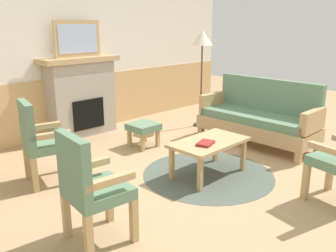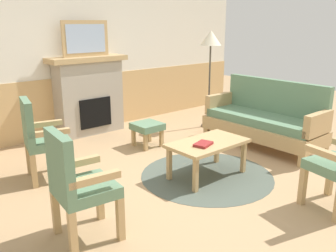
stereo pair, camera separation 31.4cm
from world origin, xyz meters
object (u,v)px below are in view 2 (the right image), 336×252
(framed_picture, at_px, (86,38))
(couch, at_px, (265,120))
(fireplace, at_px, (89,95))
(book_on_table, at_px, (203,144))
(armchair_near_fireplace, at_px, (41,136))
(armchair_by_window_left, at_px, (77,182))
(coffee_table, at_px, (208,146))
(floor_lamp_by_couch, at_px, (211,44))
(footstool, at_px, (147,128))

(framed_picture, bearing_deg, couch, -54.48)
(fireplace, distance_m, book_on_table, 2.59)
(fireplace, bearing_deg, couch, -54.48)
(fireplace, height_order, armchair_near_fireplace, fireplace)
(couch, bearing_deg, armchair_near_fireplace, 161.58)
(armchair_by_window_left, bearing_deg, book_on_table, 4.89)
(fireplace, relative_size, couch, 0.72)
(couch, relative_size, armchair_by_window_left, 1.84)
(book_on_table, bearing_deg, coffee_table, 22.47)
(floor_lamp_by_couch, bearing_deg, coffee_table, -137.40)
(couch, xyz_separation_m, floor_lamp_by_couch, (0.15, 1.27, 1.05))
(framed_picture, xyz_separation_m, footstool, (0.30, -1.18, -1.28))
(couch, bearing_deg, framed_picture, 125.52)
(armchair_by_window_left, distance_m, floor_lamp_by_couch, 3.93)
(framed_picture, bearing_deg, armchair_near_fireplace, -136.22)
(framed_picture, relative_size, floor_lamp_by_couch, 0.48)
(fireplace, height_order, coffee_table, fireplace)
(footstool, xyz_separation_m, floor_lamp_by_couch, (1.49, 0.14, 1.17))
(framed_picture, xyz_separation_m, floor_lamp_by_couch, (1.79, -1.04, -0.11))
(fireplace, xyz_separation_m, floor_lamp_by_couch, (1.79, -1.04, 0.80))
(fireplace, xyz_separation_m, book_on_table, (0.03, -2.59, -0.20))
(coffee_table, xyz_separation_m, armchair_by_window_left, (-1.81, -0.20, 0.15))
(coffee_table, height_order, book_on_table, book_on_table)
(coffee_table, bearing_deg, armchair_by_window_left, -173.66)
(couch, distance_m, footstool, 1.76)
(footstool, bearing_deg, armchair_near_fireplace, -175.62)
(floor_lamp_by_couch, bearing_deg, fireplace, 150.00)
(book_on_table, distance_m, armchair_by_window_left, 1.68)
(fireplace, bearing_deg, coffee_table, -86.13)
(couch, bearing_deg, fireplace, 125.52)
(fireplace, relative_size, armchair_by_window_left, 1.33)
(framed_picture, relative_size, coffee_table, 0.83)
(framed_picture, height_order, floor_lamp_by_couch, framed_picture)
(couch, xyz_separation_m, book_on_table, (-1.62, -0.28, 0.06))
(book_on_table, distance_m, footstool, 1.44)
(framed_picture, relative_size, armchair_by_window_left, 0.82)
(fireplace, relative_size, floor_lamp_by_couch, 0.77)
(footstool, distance_m, floor_lamp_by_couch, 1.90)
(framed_picture, xyz_separation_m, armchair_by_window_left, (-1.64, -2.73, -1.02))
(couch, relative_size, floor_lamp_by_couch, 1.07)
(book_on_table, height_order, footstool, book_on_table)
(fireplace, relative_size, armchair_near_fireplace, 1.33)
(footstool, height_order, armchair_by_window_left, armchair_by_window_left)
(framed_picture, distance_m, couch, 3.07)
(book_on_table, relative_size, floor_lamp_by_couch, 0.13)
(framed_picture, relative_size, book_on_table, 3.53)
(book_on_table, bearing_deg, fireplace, 90.67)
(framed_picture, distance_m, armchair_by_window_left, 3.34)
(framed_picture, xyz_separation_m, couch, (1.65, -2.31, -1.16))
(couch, xyz_separation_m, armchair_near_fireplace, (-3.01, 1.00, 0.14))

